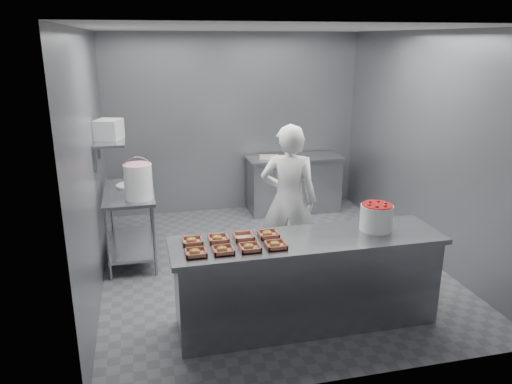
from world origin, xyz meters
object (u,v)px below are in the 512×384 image
at_px(appliance, 109,129).
at_px(tray_7, 268,234).
at_px(tray_6, 244,236).
at_px(tray_3, 276,245).
at_px(prep_table, 131,215).
at_px(worker, 289,201).
at_px(tray_0, 196,252).
at_px(tray_5, 218,239).
at_px(tray_2, 250,247).
at_px(glaze_bucket, 138,181).
at_px(strawberry_tub, 376,216).
at_px(tray_4, 192,241).
at_px(tray_1, 223,250).
at_px(back_counter, 294,184).
at_px(service_counter, 307,281).

bearing_deg(appliance, tray_7, -31.72).
bearing_deg(tray_6, tray_7, -0.00).
bearing_deg(tray_3, tray_7, 90.00).
relative_size(prep_table, worker, 0.67).
xyz_separation_m(tray_0, worker, (1.23, 1.27, -0.03)).
height_order(tray_5, appliance, appliance).
relative_size(tray_5, worker, 0.10).
bearing_deg(appliance, tray_3, -35.57).
relative_size(tray_2, glaze_bucket, 0.37).
bearing_deg(tray_5, strawberry_tub, -3.00).
relative_size(tray_3, tray_4, 1.00).
bearing_deg(tray_2, tray_7, 47.79).
height_order(tray_1, tray_5, same).
bearing_deg(tray_0, tray_2, 0.00).
height_order(tray_6, glaze_bucket, glaze_bucket).
xyz_separation_m(tray_2, glaze_bucket, (-0.93, 1.75, 0.19)).
xyz_separation_m(back_counter, tray_1, (-1.74, -3.38, 0.47)).
xyz_separation_m(service_counter, tray_2, (-0.60, -0.13, 0.47)).
distance_m(tray_3, tray_5, 0.55).
distance_m(prep_table, glaze_bucket, 0.63).
xyz_separation_m(tray_1, strawberry_tub, (1.55, 0.18, 0.12)).
distance_m(tray_3, appliance, 2.62).
bearing_deg(strawberry_tub, tray_4, 177.40).
distance_m(back_counter, tray_4, 3.72).
relative_size(tray_3, tray_7, 1.00).
bearing_deg(glaze_bucket, tray_0, -75.59).
xyz_separation_m(tray_0, tray_4, (0.00, 0.26, 0.00)).
height_order(back_counter, tray_0, tray_0).
xyz_separation_m(tray_4, glaze_bucket, (-0.45, 1.49, 0.19)).
distance_m(tray_1, strawberry_tub, 1.56).
xyz_separation_m(prep_table, tray_2, (1.05, -2.08, 0.33)).
distance_m(tray_2, tray_4, 0.55).
height_order(service_counter, worker, worker).
bearing_deg(strawberry_tub, worker, 117.14).
relative_size(tray_1, tray_2, 1.00).
bearing_deg(prep_table, tray_6, -59.82).
xyz_separation_m(tray_3, appliance, (-1.46, 2.04, 0.76)).
height_order(tray_2, worker, worker).
height_order(tray_2, tray_4, same).
xyz_separation_m(strawberry_tub, appliance, (-2.53, 1.85, 0.64)).
distance_m(tray_5, tray_7, 0.48).
xyz_separation_m(prep_table, tray_5, (0.81, -1.82, 0.33)).
bearing_deg(tray_2, prep_table, 116.85).
xyz_separation_m(prep_table, appliance, (-0.17, -0.04, 1.09)).
bearing_deg(tray_6, appliance, 124.68).
xyz_separation_m(service_counter, tray_0, (-1.08, -0.13, 0.47)).
xyz_separation_m(service_counter, tray_3, (-0.36, -0.13, 0.47)).
bearing_deg(tray_3, glaze_bucket, 123.71).
distance_m(tray_2, tray_6, 0.26).
bearing_deg(worker, appliance, -0.52).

